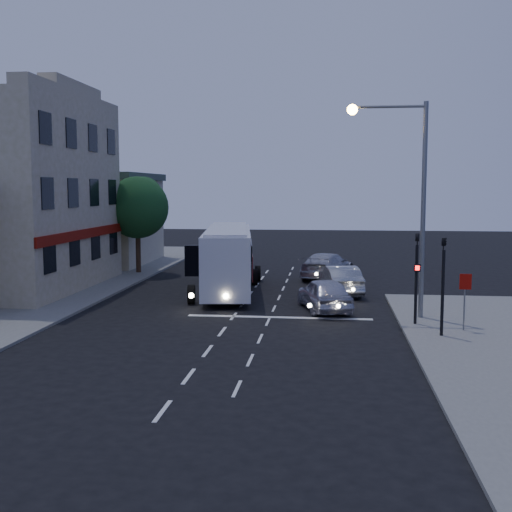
# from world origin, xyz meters

# --- Properties ---
(ground) EXTENTS (120.00, 120.00, 0.00)m
(ground) POSITION_xyz_m (0.00, 0.00, 0.00)
(ground) COLOR black
(sidewalk_far) EXTENTS (12.00, 50.00, 0.12)m
(sidewalk_far) POSITION_xyz_m (-13.00, 8.00, 0.06)
(sidewalk_far) COLOR slate
(sidewalk_far) RESTS_ON ground
(road_markings) EXTENTS (8.00, 30.55, 0.01)m
(road_markings) POSITION_xyz_m (1.29, 3.31, 0.00)
(road_markings) COLOR silver
(road_markings) RESTS_ON ground
(tour_bus) EXTENTS (3.82, 11.52, 3.46)m
(tour_bus) POSITION_xyz_m (-1.30, 8.71, 1.87)
(tour_bus) COLOR silver
(tour_bus) RESTS_ON ground
(car_suv) EXTENTS (2.87, 4.77, 1.52)m
(car_suv) POSITION_xyz_m (3.92, 3.80, 0.76)
(car_suv) COLOR #B5B6C7
(car_suv) RESTS_ON ground
(car_sedan_a) EXTENTS (2.45, 4.85, 1.53)m
(car_sedan_a) POSITION_xyz_m (4.70, 8.43, 0.76)
(car_sedan_a) COLOR #B9B9B9
(car_sedan_a) RESTS_ON ground
(car_sedan_b) EXTENTS (3.69, 5.86, 1.58)m
(car_sedan_b) POSITION_xyz_m (3.99, 14.37, 0.79)
(car_sedan_b) COLOR #A8A9B5
(car_sedan_b) RESTS_ON ground
(traffic_signal_main) EXTENTS (0.25, 0.35, 4.10)m
(traffic_signal_main) POSITION_xyz_m (7.60, 0.78, 2.42)
(traffic_signal_main) COLOR black
(traffic_signal_main) RESTS_ON sidewalk_near
(traffic_signal_side) EXTENTS (0.18, 0.15, 4.10)m
(traffic_signal_side) POSITION_xyz_m (8.30, -1.20, 2.42)
(traffic_signal_side) COLOR black
(traffic_signal_side) RESTS_ON sidewalk_near
(regulatory_sign) EXTENTS (0.45, 0.12, 2.20)m
(regulatory_sign) POSITION_xyz_m (9.30, -0.24, 1.60)
(regulatory_sign) COLOR slate
(regulatory_sign) RESTS_ON sidewalk_near
(streetlight) EXTENTS (3.32, 0.44, 9.00)m
(streetlight) POSITION_xyz_m (7.34, 2.20, 5.73)
(streetlight) COLOR slate
(streetlight) RESTS_ON sidewalk_near
(low_building_north) EXTENTS (9.40, 9.40, 6.50)m
(low_building_north) POSITION_xyz_m (-13.50, 20.00, 3.39)
(low_building_north) COLOR #B8AA91
(low_building_north) RESTS_ON sidewalk_far
(street_tree) EXTENTS (4.00, 4.00, 6.20)m
(street_tree) POSITION_xyz_m (-8.21, 15.02, 4.50)
(street_tree) COLOR black
(street_tree) RESTS_ON sidewalk_far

